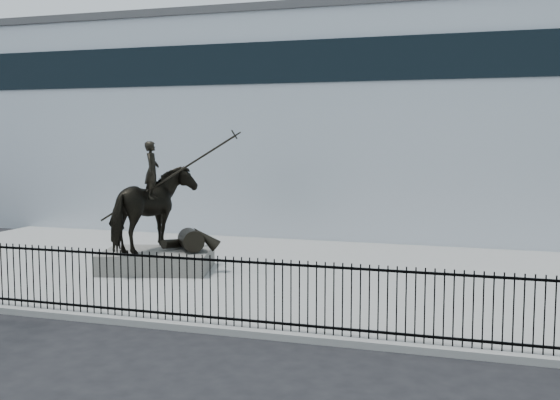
% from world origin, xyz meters
% --- Properties ---
extents(ground, '(120.00, 120.00, 0.00)m').
position_xyz_m(ground, '(0.00, 0.00, 0.00)').
color(ground, black).
rests_on(ground, ground).
extents(plaza, '(30.00, 12.00, 0.15)m').
position_xyz_m(plaza, '(0.00, 7.00, 0.07)').
color(plaza, gray).
rests_on(plaza, ground).
extents(building, '(44.00, 14.00, 9.00)m').
position_xyz_m(building, '(0.00, 20.00, 4.50)').
color(building, silver).
rests_on(building, ground).
extents(picket_fence, '(22.10, 0.10, 1.50)m').
position_xyz_m(picket_fence, '(0.00, 1.25, 0.90)').
color(picket_fence, black).
rests_on(picket_fence, plaza).
extents(statue_plinth, '(3.63, 2.92, 0.60)m').
position_xyz_m(statue_plinth, '(-4.91, 6.00, 0.45)').
color(statue_plinth, '#57544F').
rests_on(statue_plinth, plaza).
extents(equestrian_statue, '(3.96, 2.98, 3.45)m').
position_xyz_m(equestrian_statue, '(-4.85, 6.02, 1.99)').
color(equestrian_statue, black).
rests_on(equestrian_statue, statue_plinth).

